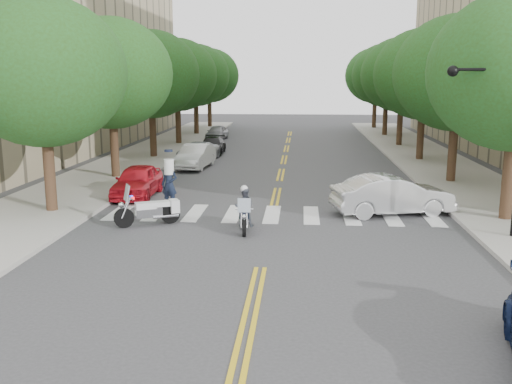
# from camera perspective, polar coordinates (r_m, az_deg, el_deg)

# --- Properties ---
(ground) EXTENTS (140.00, 140.00, 0.00)m
(ground) POSITION_cam_1_polar(r_m,az_deg,el_deg) (16.44, 0.45, -7.60)
(ground) COLOR #38383A
(ground) RESTS_ON ground
(sidewalk_left) EXTENTS (5.00, 60.00, 0.15)m
(sidewalk_left) POSITION_cam_1_polar(r_m,az_deg,el_deg) (39.33, -11.17, 3.45)
(sidewalk_left) COLOR #9E9991
(sidewalk_left) RESTS_ON ground
(sidewalk_right) EXTENTS (5.00, 60.00, 0.15)m
(sidewalk_right) POSITION_cam_1_polar(r_m,az_deg,el_deg) (38.80, 17.01, 3.06)
(sidewalk_right) COLOR #9E9991
(sidewalk_right) RESTS_ON ground
(tree_l_0) EXTENTS (6.40, 6.40, 8.45)m
(tree_l_0) POSITION_cam_1_polar(r_m,az_deg,el_deg) (23.68, -20.59, 11.17)
(tree_l_0) COLOR #382316
(tree_l_0) RESTS_ON ground
(tree_l_1) EXTENTS (6.40, 6.40, 8.45)m
(tree_l_1) POSITION_cam_1_polar(r_m,az_deg,el_deg) (31.13, -14.31, 11.41)
(tree_l_1) COLOR #382316
(tree_l_1) RESTS_ON ground
(tree_l_2) EXTENTS (6.40, 6.40, 8.45)m
(tree_l_2) POSITION_cam_1_polar(r_m,az_deg,el_deg) (38.80, -10.47, 11.49)
(tree_l_2) COLOR #382316
(tree_l_2) RESTS_ON ground
(tree_l_3) EXTENTS (6.40, 6.40, 8.45)m
(tree_l_3) POSITION_cam_1_polar(r_m,az_deg,el_deg) (46.58, -7.91, 11.52)
(tree_l_3) COLOR #382316
(tree_l_3) RESTS_ON ground
(tree_l_4) EXTENTS (6.40, 6.40, 8.45)m
(tree_l_4) POSITION_cam_1_polar(r_m,az_deg,el_deg) (54.42, -6.08, 11.53)
(tree_l_4) COLOR #382316
(tree_l_4) RESTS_ON ground
(tree_l_5) EXTENTS (6.40, 6.40, 8.45)m
(tree_l_5) POSITION_cam_1_polar(r_m,az_deg,el_deg) (62.30, -4.71, 11.52)
(tree_l_5) COLOR #382316
(tree_l_5) RESTS_ON ground
(tree_r_1) EXTENTS (6.40, 6.40, 8.45)m
(tree_r_1) POSITION_cam_1_polar(r_m,az_deg,el_deg) (30.50, 19.53, 11.12)
(tree_r_1) COLOR #382316
(tree_r_1) RESTS_ON ground
(tree_r_2) EXTENTS (6.40, 6.40, 8.45)m
(tree_r_2) POSITION_cam_1_polar(r_m,az_deg,el_deg) (38.29, 16.45, 11.23)
(tree_r_2) COLOR #382316
(tree_r_2) RESTS_ON ground
(tree_r_3) EXTENTS (6.40, 6.40, 8.45)m
(tree_r_3) POSITION_cam_1_polar(r_m,az_deg,el_deg) (46.16, 14.41, 11.28)
(tree_r_3) COLOR #382316
(tree_r_3) RESTS_ON ground
(tree_r_4) EXTENTS (6.40, 6.40, 8.45)m
(tree_r_4) POSITION_cam_1_polar(r_m,az_deg,el_deg) (54.06, 12.97, 11.31)
(tree_r_4) COLOR #382316
(tree_r_4) RESTS_ON ground
(tree_r_5) EXTENTS (6.40, 6.40, 8.45)m
(tree_r_5) POSITION_cam_1_polar(r_m,az_deg,el_deg) (61.99, 11.90, 11.32)
(tree_r_5) COLOR #382316
(tree_r_5) RESTS_ON ground
(traffic_signal_pole) EXTENTS (2.82, 0.42, 6.00)m
(traffic_signal_pole) POSITION_cam_1_polar(r_m,az_deg,el_deg) (20.19, 23.78, 5.80)
(traffic_signal_pole) COLOR black
(traffic_signal_pole) RESTS_ON ground
(motorcycle_police) EXTENTS (0.73, 2.03, 1.64)m
(motorcycle_police) POSITION_cam_1_polar(r_m,az_deg,el_deg) (20.19, -1.18, -1.83)
(motorcycle_police) COLOR black
(motorcycle_police) RESTS_ON ground
(motorcycle_parked) EXTENTS (2.26, 1.40, 1.58)m
(motorcycle_parked) POSITION_cam_1_polar(r_m,az_deg,el_deg) (21.33, -10.25, -1.81)
(motorcycle_parked) COLOR black
(motorcycle_parked) RESTS_ON ground
(officer_standing) EXTENTS (0.83, 0.68, 1.97)m
(officer_standing) POSITION_cam_1_polar(r_m,az_deg,el_deg) (23.94, -8.65, 0.74)
(officer_standing) COLOR black
(officer_standing) RESTS_ON ground
(convertible) EXTENTS (5.02, 2.78, 1.57)m
(convertible) POSITION_cam_1_polar(r_m,az_deg,el_deg) (23.16, 13.49, -0.31)
(convertible) COLOR silver
(convertible) RESTS_ON ground
(parked_car_a) EXTENTS (1.81, 4.29, 1.45)m
(parked_car_a) POSITION_cam_1_polar(r_m,az_deg,el_deg) (26.49, -11.77, 1.08)
(parked_car_a) COLOR red
(parked_car_a) RESTS_ON ground
(parked_car_b) EXTENTS (1.89, 4.45, 1.43)m
(parked_car_b) POSITION_cam_1_polar(r_m,az_deg,el_deg) (34.41, -6.08, 3.57)
(parked_car_b) COLOR silver
(parked_car_b) RESTS_ON ground
(parked_car_c) EXTENTS (2.41, 4.55, 1.22)m
(parked_car_c) POSITION_cam_1_polar(r_m,az_deg,el_deg) (37.39, -5.82, 4.03)
(parked_car_c) COLOR #A8AAB0
(parked_car_c) RESTS_ON ground
(parked_car_d) EXTENTS (1.78, 4.17, 1.20)m
(parked_car_d) POSITION_cam_1_polar(r_m,az_deg,el_deg) (40.78, -4.41, 4.65)
(parked_car_d) COLOR black
(parked_car_d) RESTS_ON ground
(parked_car_e) EXTENTS (1.79, 3.84, 1.27)m
(parked_car_e) POSITION_cam_1_polar(r_m,az_deg,el_deg) (50.28, -3.93, 5.97)
(parked_car_e) COLOR #96959A
(parked_car_e) RESTS_ON ground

